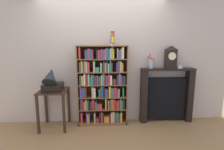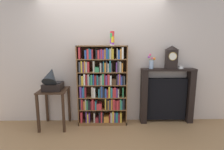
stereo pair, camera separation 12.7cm
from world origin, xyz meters
TOP-DOWN VIEW (x-y plane):
  - ground_plane at (0.00, 0.00)m, footprint 7.97×6.40m
  - wall_back at (0.20, 0.34)m, footprint 4.97×0.08m
  - bookshelf at (-0.00, 0.15)m, footprint 0.98×0.28m
  - cup_stack at (0.20, 0.14)m, footprint 0.08×0.08m
  - side_table_left at (-0.95, 0.03)m, footprint 0.53×0.55m
  - gramophone at (-0.95, -0.03)m, footprint 0.35×0.48m
  - fireplace_mantel at (1.34, 0.21)m, footprint 1.09×0.22m
  - mantel_clock at (1.38, 0.19)m, footprint 0.22×0.15m
  - flower_vase at (0.98, 0.19)m, footprint 0.15×0.12m
  - teacup_with_saucer at (1.58, 0.19)m, footprint 0.13×0.13m

SIDE VIEW (x-z plane):
  - ground_plane at x=0.00m, z-range -0.02..0.00m
  - fireplace_mantel at x=1.34m, z-range -0.01..1.13m
  - side_table_left at x=-0.95m, z-range 0.19..0.95m
  - bookshelf at x=0.00m, z-range -0.04..1.57m
  - gramophone at x=-0.95m, z-range 0.71..1.21m
  - teacup_with_saucer at x=1.58m, z-range 1.14..1.20m
  - flower_vase at x=0.98m, z-range 1.11..1.42m
  - wall_back at x=0.20m, z-range 0.00..2.60m
  - mantel_clock at x=1.38m, z-range 1.15..1.61m
  - cup_stack at x=0.20m, z-range 1.61..1.88m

